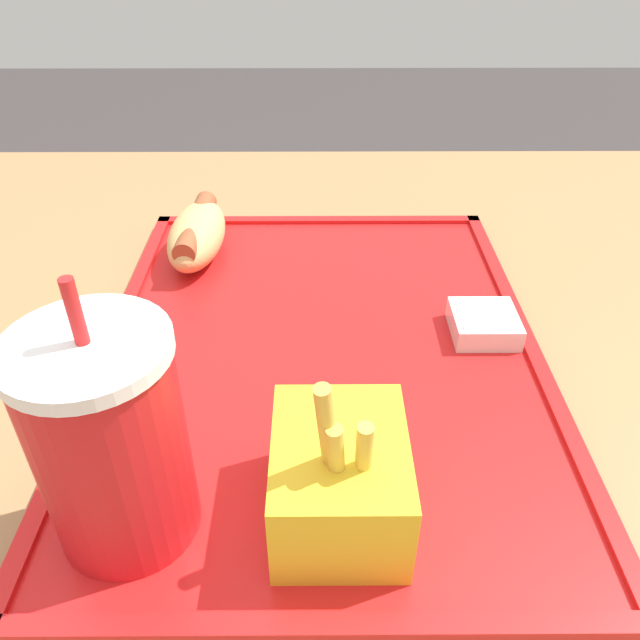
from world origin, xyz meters
name	(u,v)px	position (x,y,z in m)	size (l,w,h in m)	color
food_tray	(320,355)	(0.05, -0.03, 0.75)	(0.47, 0.35, 0.01)	red
soda_cup	(111,441)	(-0.12, 0.08, 0.82)	(0.08, 0.08, 0.17)	red
hot_dog_far	(197,234)	(0.20, 0.09, 0.78)	(0.13, 0.06, 0.05)	tan
fries_carton	(339,478)	(-0.11, -0.04, 0.78)	(0.10, 0.08, 0.12)	gold
sauce_cup_mayo	(484,323)	(0.07, -0.16, 0.76)	(0.05, 0.05, 0.02)	silver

